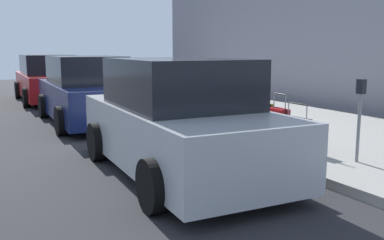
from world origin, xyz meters
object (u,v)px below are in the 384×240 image
object	(u,v)px
suitcase_olive_2	(264,121)
suitcase_navy_4	(234,116)
parked_car_red_2	(47,80)
suitcase_teal_3	(249,120)
bollard_post	(189,101)
suitcase_red_1	(279,126)
parked_car_silver_0	(179,121)
suitcase_silver_5	(227,112)
parking_meter	(360,109)
fire_hydrant	(210,107)
suitcase_black_0	(297,134)
parked_car_navy_1	(87,92)

from	to	relation	value
suitcase_olive_2	suitcase_navy_4	size ratio (longest dim) A/B	0.94
suitcase_navy_4	parked_car_red_2	bearing A→B (deg)	14.26
suitcase_navy_4	suitcase_teal_3	bearing A→B (deg)	-171.41
parked_car_red_2	bollard_post	bearing A→B (deg)	-163.05
suitcase_red_1	parked_car_silver_0	xyz separation A→B (m)	(-0.43, 2.27, 0.33)
bollard_post	parked_car_silver_0	size ratio (longest dim) A/B	0.21
parked_car_silver_0	parked_car_red_2	world-z (taller)	parked_car_silver_0
suitcase_red_1	suitcase_silver_5	distance (m)	1.75
suitcase_teal_3	parking_meter	world-z (taller)	parking_meter
suitcase_silver_5	fire_hydrant	distance (m)	0.61
suitcase_teal_3	parked_car_silver_0	bearing A→B (deg)	120.22
suitcase_black_0	parked_car_navy_1	size ratio (longest dim) A/B	0.18
parked_car_navy_1	parking_meter	bearing A→B (deg)	-158.54
suitcase_black_0	suitcase_red_1	world-z (taller)	suitcase_red_1
bollard_post	parked_car_red_2	distance (m)	7.10
suitcase_black_0	bollard_post	bearing A→B (deg)	2.41
suitcase_black_0	fire_hydrant	xyz separation A→B (m)	(2.89, 0.00, 0.12)
suitcase_navy_4	bollard_post	size ratio (longest dim) A/B	1.06
suitcase_red_1	fire_hydrant	bearing A→B (deg)	1.21
parking_meter	parked_car_red_2	world-z (taller)	parked_car_red_2
suitcase_silver_5	parked_car_silver_0	bearing A→B (deg)	133.81
fire_hydrant	parking_meter	world-z (taller)	parking_meter
suitcase_olive_2	suitcase_red_1	bearing A→B (deg)	178.54
suitcase_silver_5	bollard_post	xyz separation A→B (m)	(1.33, 0.21, 0.10)
suitcase_silver_5	parking_meter	bearing A→B (deg)	-176.82
bollard_post	suitcase_navy_4	bearing A→B (deg)	-176.55
suitcase_teal_3	parked_car_red_2	world-z (taller)	parked_car_red_2
parking_meter	fire_hydrant	bearing A→B (deg)	3.61
fire_hydrant	parked_car_silver_0	size ratio (longest dim) A/B	0.18
parked_car_silver_0	parked_car_navy_1	world-z (taller)	parked_car_silver_0
parked_car_red_2	suitcase_red_1	bearing A→B (deg)	-167.06
parked_car_silver_0	parking_meter	bearing A→B (deg)	-115.40
suitcase_red_1	suitcase_teal_3	xyz separation A→B (m)	(0.87, 0.03, -0.01)
fire_hydrant	parked_car_navy_1	xyz separation A→B (m)	(2.31, 2.22, 0.24)
suitcase_black_0	parked_car_silver_0	world-z (taller)	parked_car_silver_0
parked_car_red_2	suitcase_olive_2	bearing A→B (deg)	-166.39
suitcase_red_1	suitcase_olive_2	distance (m)	0.45
suitcase_navy_4	parking_meter	distance (m)	2.97
suitcase_black_0	suitcase_navy_4	bearing A→B (deg)	1.41
suitcase_olive_2	parked_car_red_2	world-z (taller)	parked_car_red_2
parked_car_red_2	suitcase_navy_4	bearing A→B (deg)	-165.74
suitcase_red_1	suitcase_silver_5	world-z (taller)	suitcase_red_1
suitcase_olive_2	parked_car_silver_0	world-z (taller)	parked_car_silver_0
parked_car_silver_0	suitcase_black_0	bearing A→B (deg)	-92.36
suitcase_navy_4	parked_car_red_2	world-z (taller)	parked_car_red_2
parked_car_silver_0	parked_car_navy_1	size ratio (longest dim) A/B	0.97
suitcase_black_0	suitcase_silver_5	distance (m)	2.28
suitcase_red_1	suitcase_olive_2	world-z (taller)	suitcase_red_1
suitcase_red_1	parked_car_navy_1	world-z (taller)	parked_car_navy_1
parked_car_silver_0	suitcase_teal_3	bearing A→B (deg)	-59.78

